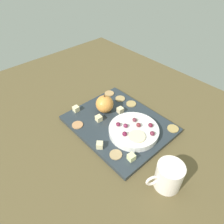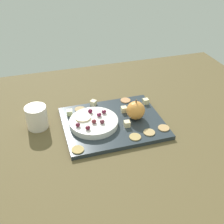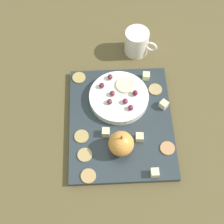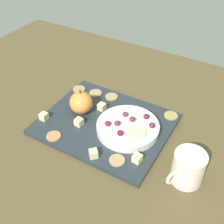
{
  "view_description": "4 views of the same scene",
  "coord_description": "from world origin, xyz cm",
  "px_view_note": "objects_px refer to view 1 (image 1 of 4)",
  "views": [
    {
      "loc": [
        37.42,
        -39.2,
        59.33
      ],
      "look_at": [
        -5.54,
        -0.15,
        9.08
      ],
      "focal_mm": 33.23,
      "sensor_mm": 36.0,
      "label": 1
    },
    {
      "loc": [
        22.56,
        83.03,
        66.82
      ],
      "look_at": [
        -1.97,
        1.74,
        10.08
      ],
      "focal_mm": 45.42,
      "sensor_mm": 36.0,
      "label": 2
    },
    {
      "loc": [
        -46.33,
        5.3,
        89.65
      ],
      "look_at": [
        -0.76,
        3.22,
        7.31
      ],
      "focal_mm": 52.46,
      "sensor_mm": 36.0,
      "label": 3
    },
    {
      "loc": [
        30.72,
        -52.66,
        61.5
      ],
      "look_at": [
        -0.54,
        1.08,
        9.65
      ],
      "focal_mm": 45.98,
      "sensor_mm": 36.0,
      "label": 4
    }
  ],
  "objects_px": {
    "cracker_1": "(109,93)",
    "grape_2": "(119,125)",
    "cracker_0": "(173,129)",
    "cracker_2": "(120,99)",
    "serving_dish": "(134,131)",
    "cracker_4": "(131,104)",
    "apple_slice_0": "(137,136)",
    "cracker_5": "(78,125)",
    "grape_6": "(151,125)",
    "grape_1": "(126,126)",
    "cheese_cube_0": "(100,145)",
    "grape_3": "(125,134)",
    "cheese_cube_3": "(99,118)",
    "apple_whole": "(105,104)",
    "grape_0": "(152,133)",
    "platter": "(119,124)",
    "cheese_cube_2": "(120,110)",
    "cracker_3": "(116,155)",
    "grape_4": "(135,120)",
    "cheese_cube_4": "(131,157)",
    "grape_5": "(139,125)",
    "cheese_cube_1": "(76,109)",
    "cup": "(168,176)"
  },
  "relations": [
    {
      "from": "cracker_1",
      "to": "grape_2",
      "type": "relative_size",
      "value": 2.38
    },
    {
      "from": "cracker_0",
      "to": "cracker_2",
      "type": "relative_size",
      "value": 1.0
    },
    {
      "from": "serving_dish",
      "to": "cracker_4",
      "type": "xyz_separation_m",
      "value": [
        -0.12,
        0.11,
        -0.01
      ]
    },
    {
      "from": "apple_slice_0",
      "to": "grape_2",
      "type": "bearing_deg",
      "value": -173.75
    },
    {
      "from": "cracker_5",
      "to": "grape_6",
      "type": "height_order",
      "value": "grape_6"
    },
    {
      "from": "serving_dish",
      "to": "grape_1",
      "type": "height_order",
      "value": "grape_1"
    },
    {
      "from": "cheese_cube_0",
      "to": "serving_dish",
      "type": "bearing_deg",
      "value": 76.97
    },
    {
      "from": "grape_3",
      "to": "cracker_1",
      "type": "bearing_deg",
      "value": 149.06
    },
    {
      "from": "cheese_cube_0",
      "to": "cheese_cube_3",
      "type": "bearing_deg",
      "value": 141.79
    },
    {
      "from": "apple_whole",
      "to": "cheese_cube_3",
      "type": "xyz_separation_m",
      "value": [
        0.03,
        -0.05,
        -0.02
      ]
    },
    {
      "from": "cracker_2",
      "to": "grape_0",
      "type": "bearing_deg",
      "value": -18.55
    },
    {
      "from": "platter",
      "to": "serving_dish",
      "type": "bearing_deg",
      "value": 1.36
    },
    {
      "from": "cheese_cube_2",
      "to": "grape_0",
      "type": "relative_size",
      "value": 1.24
    },
    {
      "from": "cracker_3",
      "to": "grape_6",
      "type": "relative_size",
      "value": 2.38
    },
    {
      "from": "cheese_cube_0",
      "to": "cracker_4",
      "type": "bearing_deg",
      "value": 109.96
    },
    {
      "from": "cracker_3",
      "to": "grape_6",
      "type": "xyz_separation_m",
      "value": [
        0.0,
        0.16,
        0.03
      ]
    },
    {
      "from": "apple_whole",
      "to": "cracker_0",
      "type": "xyz_separation_m",
      "value": [
        0.24,
        0.12,
        -0.03
      ]
    },
    {
      "from": "platter",
      "to": "grape_4",
      "type": "distance_m",
      "value": 0.07
    },
    {
      "from": "cheese_cube_2",
      "to": "grape_6",
      "type": "bearing_deg",
      "value": 2.65
    },
    {
      "from": "cheese_cube_4",
      "to": "grape_3",
      "type": "bearing_deg",
      "value": 150.31
    },
    {
      "from": "apple_whole",
      "to": "apple_slice_0",
      "type": "relative_size",
      "value": 1.21
    },
    {
      "from": "grape_3",
      "to": "grape_1",
      "type": "bearing_deg",
      "value": 130.33
    },
    {
      "from": "cheese_cube_3",
      "to": "grape_1",
      "type": "height_order",
      "value": "grape_1"
    },
    {
      "from": "cracker_0",
      "to": "apple_slice_0",
      "type": "distance_m",
      "value": 0.15
    },
    {
      "from": "apple_whole",
      "to": "grape_4",
      "type": "xyz_separation_m",
      "value": [
        0.14,
        0.03,
        -0.01
      ]
    },
    {
      "from": "apple_slice_0",
      "to": "grape_4",
      "type": "bearing_deg",
      "value": 138.84
    },
    {
      "from": "cheese_cube_4",
      "to": "grape_3",
      "type": "distance_m",
      "value": 0.09
    },
    {
      "from": "serving_dish",
      "to": "grape_5",
      "type": "bearing_deg",
      "value": 79.46
    },
    {
      "from": "cracker_3",
      "to": "grape_4",
      "type": "xyz_separation_m",
      "value": [
        -0.05,
        0.14,
        0.03
      ]
    },
    {
      "from": "cracker_5",
      "to": "grape_5",
      "type": "height_order",
      "value": "grape_5"
    },
    {
      "from": "grape_4",
      "to": "cheese_cube_1",
      "type": "bearing_deg",
      "value": -152.63
    },
    {
      "from": "cheese_cube_4",
      "to": "cracker_5",
      "type": "distance_m",
      "value": 0.24
    },
    {
      "from": "cracker_3",
      "to": "grape_1",
      "type": "bearing_deg",
      "value": 119.12
    },
    {
      "from": "cheese_cube_3",
      "to": "grape_3",
      "type": "height_order",
      "value": "grape_3"
    },
    {
      "from": "platter",
      "to": "cracker_5",
      "type": "relative_size",
      "value": 8.93
    },
    {
      "from": "apple_whole",
      "to": "cracker_5",
      "type": "height_order",
      "value": "apple_whole"
    },
    {
      "from": "grape_0",
      "to": "grape_5",
      "type": "bearing_deg",
      "value": -175.93
    },
    {
      "from": "cracker_0",
      "to": "cracker_1",
      "type": "relative_size",
      "value": 1.0
    },
    {
      "from": "cheese_cube_2",
      "to": "grape_2",
      "type": "relative_size",
      "value": 1.24
    },
    {
      "from": "cheese_cube_1",
      "to": "grape_3",
      "type": "relative_size",
      "value": 1.24
    },
    {
      "from": "cracker_3",
      "to": "grape_1",
      "type": "distance_m",
      "value": 0.11
    },
    {
      "from": "cracker_0",
      "to": "cup",
      "type": "relative_size",
      "value": 0.39
    },
    {
      "from": "apple_whole",
      "to": "cheese_cube_3",
      "type": "bearing_deg",
      "value": -62.81
    },
    {
      "from": "cracker_0",
      "to": "cracker_3",
      "type": "height_order",
      "value": "same"
    },
    {
      "from": "cheese_cube_2",
      "to": "apple_slice_0",
      "type": "distance_m",
      "value": 0.16
    },
    {
      "from": "cheese_cube_2",
      "to": "grape_2",
      "type": "height_order",
      "value": "grape_2"
    },
    {
      "from": "grape_2",
      "to": "cracker_5",
      "type": "bearing_deg",
      "value": -142.06
    },
    {
      "from": "grape_2",
      "to": "cheese_cube_3",
      "type": "bearing_deg",
      "value": -167.75
    },
    {
      "from": "grape_2",
      "to": "apple_slice_0",
      "type": "xyz_separation_m",
      "value": [
        0.08,
        0.01,
        -0.0
      ]
    },
    {
      "from": "cracker_4",
      "to": "grape_0",
      "type": "height_order",
      "value": "grape_0"
    }
  ]
}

